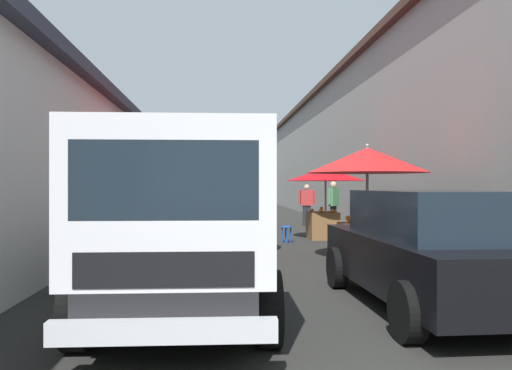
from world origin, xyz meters
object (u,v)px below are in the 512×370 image
(fruit_stall_near_left, at_px, (366,172))
(fruit_stall_mid_lane, at_px, (177,180))
(vendor_in_shade, at_px, (333,202))
(plastic_stool, at_px, (286,230))
(vendor_by_crates, at_px, (307,202))
(delivery_truck, at_px, (181,230))
(hatchback_car, at_px, (434,249))
(parked_scooter, at_px, (95,259))
(fruit_stall_far_right, at_px, (170,177))
(fruit_stall_near_right, at_px, (325,187))
(fruit_stall_far_left, at_px, (206,179))

(fruit_stall_near_left, height_order, fruit_stall_mid_lane, fruit_stall_near_left)
(vendor_in_shade, relative_size, plastic_stool, 3.80)
(vendor_by_crates, bearing_deg, delivery_truck, 164.39)
(hatchback_car, relative_size, parked_scooter, 2.33)
(fruit_stall_far_right, bearing_deg, fruit_stall_near_right, -120.10)
(hatchback_car, height_order, vendor_in_shade, vendor_in_shade)
(vendor_in_shade, bearing_deg, vendor_by_crates, 20.98)
(fruit_stall_mid_lane, height_order, delivery_truck, fruit_stall_mid_lane)
(fruit_stall_far_right, xyz_separation_m, fruit_stall_near_right, (-2.63, -4.54, -0.32))
(fruit_stall_near_right, xyz_separation_m, vendor_by_crates, (4.72, -0.33, -0.58))
(delivery_truck, relative_size, plastic_stool, 11.39)
(hatchback_car, bearing_deg, delivery_truck, 101.72)
(fruit_stall_far_right, bearing_deg, vendor_by_crates, -66.86)
(hatchback_car, bearing_deg, fruit_stall_far_left, 29.43)
(fruit_stall_mid_lane, height_order, vendor_by_crates, fruit_stall_mid_lane)
(parked_scooter, bearing_deg, fruit_stall_far_left, -22.84)
(hatchback_car, xyz_separation_m, parked_scooter, (1.49, 4.43, -0.29))
(fruit_stall_far_right, bearing_deg, fruit_stall_near_left, -147.12)
(hatchback_car, relative_size, vendor_in_shade, 2.38)
(fruit_stall_far_right, height_order, fruit_stall_far_left, fruit_stall_far_right)
(fruit_stall_far_right, distance_m, fruit_stall_mid_lane, 3.09)
(hatchback_car, xyz_separation_m, vendor_in_shade, (11.06, -1.32, 0.22))
(fruit_stall_far_right, distance_m, fruit_stall_near_right, 5.26)
(fruit_stall_mid_lane, relative_size, parked_scooter, 1.70)
(fruit_stall_far_left, distance_m, delivery_truck, 5.80)
(vendor_by_crates, relative_size, parked_scooter, 0.92)
(vendor_in_shade, bearing_deg, fruit_stall_far_right, 94.55)
(fruit_stall_far_left, relative_size, parked_scooter, 1.66)
(delivery_truck, distance_m, plastic_stool, 8.24)
(plastic_stool, bearing_deg, fruit_stall_near_right, -59.06)
(fruit_stall_far_right, bearing_deg, fruit_stall_mid_lane, 0.22)
(fruit_stall_far_left, bearing_deg, fruit_stall_far_right, 13.24)
(fruit_stall_far_left, distance_m, plastic_stool, 3.26)
(fruit_stall_mid_lane, distance_m, parked_scooter, 12.29)
(vendor_in_shade, bearing_deg, fruit_stall_mid_lane, 64.29)
(plastic_stool, bearing_deg, fruit_stall_near_left, -162.83)
(vendor_by_crates, xyz_separation_m, parked_scooter, (-11.21, 5.12, -0.44))
(vendor_in_shade, xyz_separation_m, plastic_stool, (-3.78, 2.14, -0.63))
(plastic_stool, bearing_deg, fruit_stall_far_left, 135.98)
(fruit_stall_near_left, distance_m, fruit_stall_far_right, 8.21)
(fruit_stall_mid_lane, distance_m, vendor_in_shade, 6.17)
(fruit_stall_mid_lane, bearing_deg, hatchback_car, -162.97)
(fruit_stall_near_left, xyz_separation_m, vendor_by_crates, (8.97, -0.42, -0.90))
(fruit_stall_far_left, distance_m, hatchback_car, 5.97)
(fruit_stall_far_right, distance_m, fruit_stall_far_left, 5.63)
(fruit_stall_near_right, height_order, vendor_by_crates, fruit_stall_near_right)
(fruit_stall_far_left, bearing_deg, fruit_stall_mid_lane, 8.63)
(fruit_stall_far_right, xyz_separation_m, fruit_stall_mid_lane, (3.09, 0.01, -0.07))
(vendor_in_shade, bearing_deg, plastic_stool, 150.45)
(fruit_stall_near_left, xyz_separation_m, parked_scooter, (-2.23, 4.70, -1.33))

